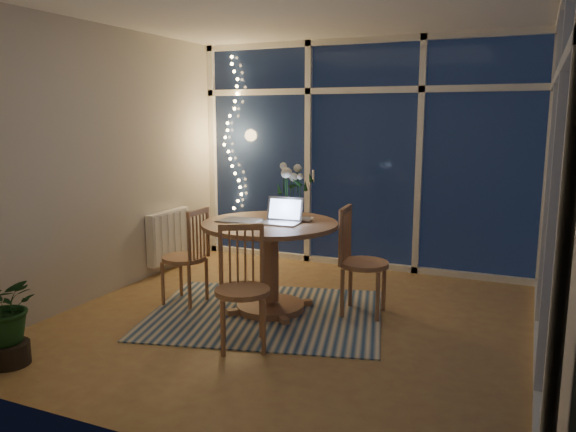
% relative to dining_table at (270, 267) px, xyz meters
% --- Properties ---
extents(floor, '(4.00, 4.00, 0.00)m').
position_rel_dining_table_xyz_m(floor, '(0.30, -0.13, -0.41)').
color(floor, '#9B6A43').
rests_on(floor, ground).
extents(ceiling, '(4.00, 4.00, 0.00)m').
position_rel_dining_table_xyz_m(ceiling, '(0.30, -0.13, 2.19)').
color(ceiling, white).
rests_on(ceiling, wall_back).
extents(wall_back, '(4.00, 0.04, 2.60)m').
position_rel_dining_table_xyz_m(wall_back, '(0.30, 1.87, 0.89)').
color(wall_back, beige).
rests_on(wall_back, floor).
extents(wall_front, '(4.00, 0.04, 2.60)m').
position_rel_dining_table_xyz_m(wall_front, '(0.30, -2.13, 0.89)').
color(wall_front, beige).
rests_on(wall_front, floor).
extents(wall_left, '(0.04, 4.00, 2.60)m').
position_rel_dining_table_xyz_m(wall_left, '(-1.70, -0.13, 0.89)').
color(wall_left, beige).
rests_on(wall_left, floor).
extents(wall_right, '(0.04, 4.00, 2.60)m').
position_rel_dining_table_xyz_m(wall_right, '(2.30, -0.13, 0.89)').
color(wall_right, beige).
rests_on(wall_right, floor).
extents(window_wall_back, '(4.00, 0.10, 2.60)m').
position_rel_dining_table_xyz_m(window_wall_back, '(0.30, 1.83, 0.89)').
color(window_wall_back, white).
rests_on(window_wall_back, floor).
extents(window_wall_right, '(0.10, 4.00, 2.60)m').
position_rel_dining_table_xyz_m(window_wall_right, '(2.26, -0.13, 0.89)').
color(window_wall_right, white).
rests_on(window_wall_right, floor).
extents(radiator, '(0.10, 0.70, 0.58)m').
position_rel_dining_table_xyz_m(radiator, '(-1.64, 0.77, -0.01)').
color(radiator, white).
rests_on(radiator, wall_left).
extents(fairy_lights, '(0.24, 0.10, 1.85)m').
position_rel_dining_table_xyz_m(fairy_lights, '(-1.35, 1.75, 1.11)').
color(fairy_lights, '#FFC066').
rests_on(fairy_lights, window_wall_back).
extents(garden_patio, '(12.00, 6.00, 0.10)m').
position_rel_dining_table_xyz_m(garden_patio, '(0.80, 4.87, -0.47)').
color(garden_patio, black).
rests_on(garden_patio, ground).
extents(garden_fence, '(11.00, 0.08, 1.80)m').
position_rel_dining_table_xyz_m(garden_fence, '(0.30, 5.37, 0.49)').
color(garden_fence, '#362213').
rests_on(garden_fence, ground).
extents(neighbour_roof, '(7.00, 3.00, 2.20)m').
position_rel_dining_table_xyz_m(neighbour_roof, '(0.60, 8.37, 1.79)').
color(neighbour_roof, '#373942').
rests_on(neighbour_roof, ground).
extents(garden_shrubs, '(0.90, 0.90, 0.90)m').
position_rel_dining_table_xyz_m(garden_shrubs, '(-0.50, 3.27, 0.04)').
color(garden_shrubs, black).
rests_on(garden_shrubs, ground).
extents(rug, '(2.36, 2.07, 0.01)m').
position_rel_dining_table_xyz_m(rug, '(0.00, -0.10, -0.40)').
color(rug, beige).
rests_on(rug, floor).
extents(dining_table, '(1.46, 1.46, 0.82)m').
position_rel_dining_table_xyz_m(dining_table, '(0.00, 0.00, 0.00)').
color(dining_table, '#B0754F').
rests_on(dining_table, floor).
extents(chair_left, '(0.43, 0.43, 0.93)m').
position_rel_dining_table_xyz_m(chair_left, '(-0.83, -0.13, 0.05)').
color(chair_left, '#B0754F').
rests_on(chair_left, floor).
extents(chair_right, '(0.49, 0.49, 0.98)m').
position_rel_dining_table_xyz_m(chair_right, '(0.79, 0.26, 0.08)').
color(chair_right, '#B0754F').
rests_on(chair_right, floor).
extents(chair_front, '(0.60, 0.60, 0.95)m').
position_rel_dining_table_xyz_m(chair_front, '(0.16, -0.82, 0.06)').
color(chair_front, '#B0754F').
rests_on(chair_front, floor).
extents(laptop, '(0.34, 0.30, 0.24)m').
position_rel_dining_table_xyz_m(laptop, '(0.12, -0.03, 0.53)').
color(laptop, '#B7B7BB').
rests_on(laptop, dining_table).
extents(flower_vase, '(0.25, 0.25, 0.21)m').
position_rel_dining_table_xyz_m(flower_vase, '(0.07, 0.29, 0.52)').
color(flower_vase, silver).
rests_on(flower_vase, dining_table).
extents(bowl, '(0.18, 0.18, 0.04)m').
position_rel_dining_table_xyz_m(bowl, '(0.28, 0.16, 0.43)').
color(bowl, silver).
rests_on(bowl, dining_table).
extents(newspapers, '(0.35, 0.27, 0.01)m').
position_rel_dining_table_xyz_m(newspapers, '(-0.26, -0.05, 0.42)').
color(newspapers, beige).
rests_on(newspapers, dining_table).
extents(phone, '(0.10, 0.06, 0.01)m').
position_rel_dining_table_xyz_m(phone, '(0.06, -0.07, 0.42)').
color(phone, black).
rests_on(phone, dining_table).
extents(potted_plant, '(0.66, 0.61, 0.76)m').
position_rel_dining_table_xyz_m(potted_plant, '(-1.22, -1.75, -0.03)').
color(potted_plant, '#16401A').
rests_on(potted_plant, floor).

